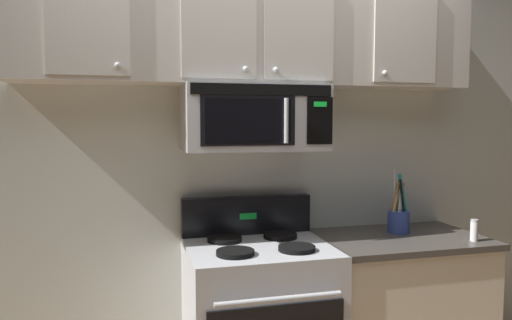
{
  "coord_description": "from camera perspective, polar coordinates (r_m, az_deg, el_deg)",
  "views": [
    {
      "loc": [
        -0.65,
        -1.99,
        1.56
      ],
      "look_at": [
        0.0,
        0.49,
        1.35
      ],
      "focal_mm": 33.78,
      "sensor_mm": 36.0,
      "label": 1
    }
  ],
  "objects": [
    {
      "name": "upper_cabinets",
      "position": [
        2.69,
        -0.45,
        14.64
      ],
      "size": [
        2.5,
        0.36,
        0.55
      ],
      "color": "#BCB7AD"
    },
    {
      "name": "salt_shaker",
      "position": [
        2.92,
        24.42,
        -7.6
      ],
      "size": [
        0.04,
        0.04,
        0.12
      ],
      "color": "white",
      "rests_on": "counter_segment"
    },
    {
      "name": "counter_segment",
      "position": [
        3.05,
        16.48,
        -16.84
      ],
      "size": [
        0.93,
        0.65,
        0.9
      ],
      "color": "beige",
      "rests_on": "ground_plane"
    },
    {
      "name": "utensil_crock_blue",
      "position": [
        2.98,
        16.54,
        -6.48
      ],
      "size": [
        0.13,
        0.13,
        0.37
      ],
      "color": "#384C9E",
      "rests_on": "counter_segment"
    },
    {
      "name": "back_wall",
      "position": [
        2.86,
        -1.51,
        0.46
      ],
      "size": [
        5.2,
        0.1,
        2.7
      ],
      "primitive_type": "cube",
      "color": "silver",
      "rests_on": "ground_plane"
    },
    {
      "name": "over_range_microwave",
      "position": [
        2.62,
        -0.29,
        5.01
      ],
      "size": [
        0.76,
        0.43,
        0.35
      ],
      "color": "#B7BABF"
    }
  ]
}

